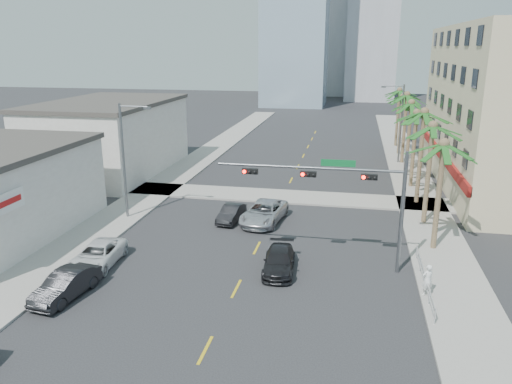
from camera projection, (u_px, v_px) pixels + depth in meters
ground at (217, 326)px, 24.18m from camera, size 260.00×260.00×0.00m
sidewalk_right at (424, 212)px, 40.75m from camera, size 4.00×120.00×0.15m
sidewalk_left at (148, 195)px, 45.22m from camera, size 4.00×120.00×0.15m
sidewalk_cross at (283, 196)px, 44.87m from camera, size 80.00×4.00×0.15m
building_left_far at (110, 139)px, 53.16m from camera, size 11.00×18.00×7.20m
tower_far_center at (327, 16)px, 136.52m from camera, size 16.00×16.00×42.00m
traffic_signal_mast at (347, 189)px, 29.17m from camera, size 11.12×0.54×7.20m
palm_tree_0 at (444, 145)px, 31.32m from camera, size 4.80×4.80×7.80m
palm_tree_1 at (433, 127)px, 36.12m from camera, size 4.80×4.80×8.16m
palm_tree_2 at (424, 113)px, 40.92m from camera, size 4.80×4.80×8.52m
palm_tree_3 at (417, 114)px, 46.01m from camera, size 4.80×4.80×7.80m
palm_tree_4 at (411, 104)px, 50.81m from camera, size 4.80×4.80×8.16m
palm_tree_5 at (407, 96)px, 55.61m from camera, size 4.80×4.80×8.52m
palm_tree_6 at (403, 97)px, 60.70m from camera, size 4.80×4.80×7.80m
palm_tree_7 at (400, 91)px, 65.49m from camera, size 4.80×4.80×8.16m
streetlight_left at (126, 156)px, 37.99m from camera, size 2.55×0.25×9.00m
streetlight_right at (400, 120)px, 56.48m from camera, size 2.55×0.25×9.00m
guardrail at (425, 278)px, 27.72m from camera, size 0.08×8.08×1.00m
car_parked_mid at (66, 285)px, 26.78m from camera, size 2.11×4.60×1.46m
car_parked_far at (97, 255)px, 30.72m from camera, size 2.57×5.08×1.38m
car_lane_left at (231, 213)px, 38.61m from camera, size 1.68×3.91×1.25m
car_lane_center at (264, 212)px, 38.31m from camera, size 3.37×5.99×1.58m
car_lane_right at (279, 261)px, 29.98m from camera, size 2.14×4.58×1.29m
pedestrian at (427, 280)px, 26.69m from camera, size 0.76×0.66×1.77m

